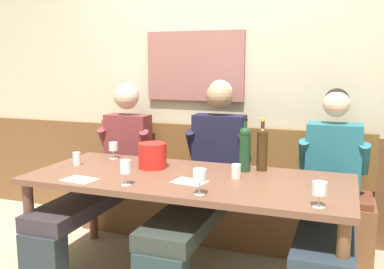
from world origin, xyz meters
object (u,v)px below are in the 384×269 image
(wine_bottle_green_tall, at_px, (245,148))
(wine_glass_left_end, at_px, (319,190))
(dining_table, at_px, (188,187))
(wall_bench, at_px, (219,206))
(person_left_seat, at_px, (205,177))
(wine_glass_by_bottle, at_px, (113,147))
(ice_bucket, at_px, (152,156))
(water_tumbler_left, at_px, (77,159))
(wine_bottle_amber_mid, at_px, (262,147))
(water_tumbler_center, at_px, (236,171))
(wine_glass_center_rear, at_px, (200,177))
(person_center_left_seat, at_px, (330,191))
(person_center_right_seat, at_px, (105,169))
(wine_glass_near_bucket, at_px, (126,168))

(wine_bottle_green_tall, height_order, wine_glass_left_end, wine_bottle_green_tall)
(dining_table, relative_size, wine_bottle_green_tall, 5.67)
(wall_bench, distance_m, person_left_seat, 0.54)
(wine_glass_left_end, bearing_deg, person_left_seat, 141.10)
(wine_glass_by_bottle, distance_m, wine_glass_left_end, 1.73)
(ice_bucket, xyz_separation_m, water_tumbler_left, (-0.56, -0.12, -0.04))
(wine_bottle_amber_mid, bearing_deg, water_tumbler_center, -114.33)
(wine_bottle_green_tall, height_order, water_tumbler_center, wine_bottle_green_tall)
(wine_glass_left_end, bearing_deg, wine_glass_center_rear, -179.36)
(ice_bucket, distance_m, wine_glass_center_rear, 0.72)
(person_center_left_seat, xyz_separation_m, wine_glass_by_bottle, (-1.64, -0.05, 0.20))
(person_center_left_seat, relative_size, wine_glass_by_bottle, 10.45)
(person_center_left_seat, height_order, water_tumbler_left, person_center_left_seat)
(person_left_seat, height_order, ice_bucket, person_left_seat)
(person_center_right_seat, height_order, ice_bucket, person_center_right_seat)
(water_tumbler_left, bearing_deg, wine_glass_left_end, -11.64)
(wine_bottle_amber_mid, bearing_deg, wine_glass_near_bucket, -137.71)
(wall_bench, distance_m, water_tumbler_center, 0.90)
(person_center_left_seat, relative_size, wine_bottle_amber_mid, 3.71)
(wine_bottle_amber_mid, xyz_separation_m, water_tumbler_left, (-1.31, -0.32, -0.12))
(wine_bottle_green_tall, xyz_separation_m, wine_bottle_amber_mid, (0.11, 0.06, -0.00))
(wall_bench, relative_size, wine_glass_left_end, 17.65)
(wall_bench, bearing_deg, wine_bottle_green_tall, -56.33)
(person_left_seat, distance_m, water_tumbler_center, 0.44)
(wall_bench, height_order, water_tumbler_center, wall_bench)
(wine_glass_near_bucket, xyz_separation_m, water_tumbler_left, (-0.59, 0.34, -0.06))
(water_tumbler_left, bearing_deg, wall_bench, 39.98)
(wine_glass_near_bucket, distance_m, wine_glass_center_rear, 0.49)
(wine_bottle_green_tall, bearing_deg, ice_bucket, -168.62)
(wine_glass_near_bucket, bearing_deg, wall_bench, 75.11)
(dining_table, distance_m, wine_bottle_green_tall, 0.49)
(wine_glass_near_bucket, distance_m, water_tumbler_left, 0.69)
(dining_table, relative_size, wine_glass_left_end, 15.48)
(wall_bench, xyz_separation_m, person_center_left_seat, (0.90, -0.40, 0.34))
(dining_table, bearing_deg, wine_glass_near_bucket, -131.52)
(water_tumbler_center, bearing_deg, ice_bucket, 173.81)
(person_left_seat, distance_m, wine_glass_near_bucket, 0.76)
(ice_bucket, height_order, wine_bottle_green_tall, wine_bottle_green_tall)
(person_left_seat, distance_m, wine_glass_left_end, 1.12)
(dining_table, relative_size, person_center_right_seat, 1.56)
(person_center_right_seat, relative_size, person_left_seat, 1.00)
(wine_glass_near_bucket, bearing_deg, wine_glass_left_end, -0.99)
(wine_glass_by_bottle, height_order, water_tumbler_left, wine_glass_by_bottle)
(water_tumbler_left, xyz_separation_m, water_tumbler_center, (1.20, 0.05, -0.00))
(person_center_left_seat, distance_m, wine_glass_by_bottle, 1.65)
(wine_glass_center_rear, distance_m, water_tumbler_center, 0.44)
(wall_bench, bearing_deg, wine_bottle_amber_mid, -44.35)
(wine_glass_by_bottle, relative_size, wine_glass_center_rear, 0.86)
(wine_glass_left_end, bearing_deg, wine_glass_near_bucket, 179.01)
(wine_bottle_green_tall, relative_size, wine_glass_center_rear, 2.49)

